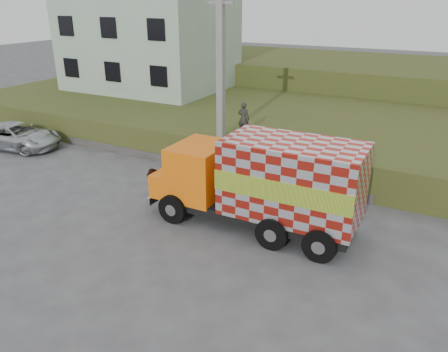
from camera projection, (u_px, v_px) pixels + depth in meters
The scene contains 10 objects.
ground at pixel (186, 213), 16.14m from camera, with size 120.00×120.00×0.00m, color #474749.
embankment at pixel (283, 127), 24.02m from camera, with size 40.00×12.00×1.50m, color #354F1A.
embankment_far at pixel (340, 80), 33.53m from camera, with size 40.00×12.00×3.00m, color #354F1A.
retaining_strip at pixel (198, 164), 20.36m from camera, with size 16.00×0.50×0.40m, color #595651.
building at pixel (150, 43), 29.81m from camera, with size 10.00×8.00×6.00m, color #A7C1A5.
utility_pole at pixel (221, 80), 18.78m from camera, with size 1.20×0.30×8.00m.
cargo_truck at pixel (264, 183), 14.52m from camera, with size 7.30×2.56×3.25m.
cow at pixel (168, 181), 17.31m from camera, with size 0.71×1.56×1.32m, color #331D0C.
suv at pixel (16, 136), 22.85m from camera, with size 2.20×4.78×1.33m, color silver.
pedestrian at pixel (244, 119), 19.89m from camera, with size 0.56×0.37×1.53m, color #2A2725.
Camera 1 is at (8.00, -12.05, 7.42)m, focal length 35.00 mm.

